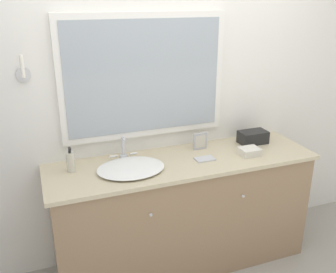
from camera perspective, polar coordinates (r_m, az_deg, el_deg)
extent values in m
cube|color=white|center=(2.89, 0.05, 5.76)|extent=(8.00, 0.06, 2.55)
cube|color=white|center=(2.74, -3.61, 9.07)|extent=(1.24, 0.04, 0.90)
cube|color=#9EA8B2|center=(2.72, -3.49, 8.99)|extent=(1.15, 0.01, 0.81)
cylinder|color=silver|center=(2.62, -21.16, 8.78)|extent=(0.09, 0.01, 0.09)
cylinder|color=silver|center=(2.57, -21.15, 8.57)|extent=(0.02, 0.10, 0.02)
cylinder|color=white|center=(2.51, -21.34, 9.92)|extent=(0.02, 0.02, 0.14)
cube|color=#937556|center=(2.96, 2.25, -11.77)|extent=(1.93, 0.54, 0.86)
cube|color=#C6B793|center=(2.75, 2.38, -3.88)|extent=(1.99, 0.57, 0.03)
sphere|color=silver|center=(2.50, -2.64, -11.85)|extent=(0.02, 0.02, 0.02)
sphere|color=silver|center=(2.76, 11.37, -8.91)|extent=(0.02, 0.02, 0.02)
ellipsoid|color=white|center=(2.59, -5.68, -4.77)|extent=(0.47, 0.37, 0.03)
cylinder|color=silver|center=(2.77, -6.80, -3.08)|extent=(0.06, 0.06, 0.03)
cylinder|color=silver|center=(2.74, -6.88, -1.49)|extent=(0.02, 0.02, 0.14)
cylinder|color=silver|center=(2.68, -6.76, -0.40)|extent=(0.02, 0.07, 0.02)
cylinder|color=white|center=(2.75, -8.33, -3.01)|extent=(0.06, 0.02, 0.02)
cylinder|color=white|center=(2.78, -5.32, -2.59)|extent=(0.06, 0.02, 0.02)
cylinder|color=beige|center=(2.62, -14.60, -3.81)|extent=(0.06, 0.06, 0.14)
cylinder|color=black|center=(2.59, -14.77, -2.06)|extent=(0.02, 0.02, 0.04)
cube|color=black|center=(2.57, -14.78, -1.80)|extent=(0.02, 0.03, 0.01)
cube|color=black|center=(3.11, 12.80, -0.08)|extent=(0.23, 0.14, 0.10)
cube|color=black|center=(3.06, 13.45, -0.48)|extent=(0.16, 0.01, 0.07)
cube|color=#B2B2B7|center=(2.91, 4.91, -0.73)|extent=(0.11, 0.01, 0.14)
cube|color=beige|center=(2.90, 4.97, -0.78)|extent=(0.08, 0.00, 0.10)
cube|color=silver|center=(2.88, 12.31, -2.24)|extent=(0.15, 0.12, 0.05)
cube|color=silver|center=(2.76, 5.61, -3.42)|extent=(0.14, 0.09, 0.01)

